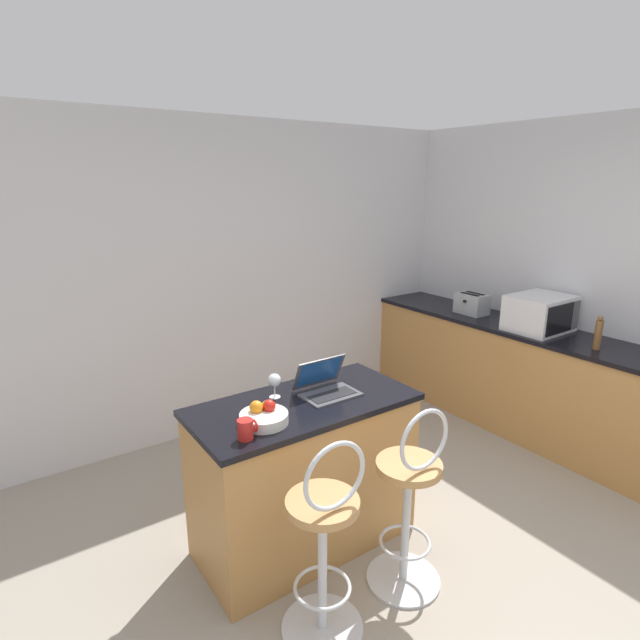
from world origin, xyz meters
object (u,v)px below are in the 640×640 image
(bar_stool_near, at_px, (325,544))
(wine_glass_tall, at_px, (274,381))
(pepper_mill, at_px, (598,333))
(bar_stool_far, at_px, (410,502))
(laptop, at_px, (325,385))
(microwave, at_px, (540,313))
(mug_red, at_px, (246,429))
(fruit_bowl, at_px, (264,416))
(toaster, at_px, (472,304))

(bar_stool_near, bearing_deg, wine_glass_tall, 77.23)
(wine_glass_tall, bearing_deg, pepper_mill, -14.44)
(wine_glass_tall, bearing_deg, bar_stool_far, -62.65)
(bar_stool_near, bearing_deg, laptop, 54.43)
(bar_stool_near, height_order, wine_glass_tall, wine_glass_tall)
(bar_stool_near, bearing_deg, microwave, 13.77)
(laptop, bearing_deg, mug_red, -160.46)
(bar_stool_near, xyz_separation_m, laptop, (0.44, 0.61, 0.47))
(fruit_bowl, relative_size, mug_red, 2.50)
(fruit_bowl, bearing_deg, mug_red, -147.10)
(bar_stool_far, xyz_separation_m, mug_red, (-0.72, 0.39, 0.46))
(bar_stool_near, distance_m, laptop, 0.89)
(bar_stool_near, relative_size, wine_glass_tall, 7.36)
(fruit_bowl, bearing_deg, pepper_mill, -8.27)
(laptop, height_order, wine_glass_tall, laptop)
(bar_stool_near, height_order, pepper_mill, pepper_mill)
(wine_glass_tall, bearing_deg, bar_stool_near, -102.77)
(bar_stool_far, xyz_separation_m, toaster, (2.05, 1.30, 0.51))
(mug_red, height_order, pepper_mill, pepper_mill)
(wine_glass_tall, bearing_deg, microwave, -2.00)
(pepper_mill, bearing_deg, fruit_bowl, 171.73)
(toaster, relative_size, mug_red, 2.79)
(laptop, height_order, microwave, microwave)
(mug_red, relative_size, wine_glass_tall, 0.69)
(bar_stool_far, height_order, laptop, laptop)
(microwave, bearing_deg, mug_red, -174.97)
(toaster, bearing_deg, mug_red, -161.78)
(pepper_mill, height_order, wine_glass_tall, pepper_mill)
(toaster, distance_m, mug_red, 2.91)
(fruit_bowl, distance_m, mug_red, 0.18)
(laptop, xyz_separation_m, toaster, (2.15, 0.69, 0.04))
(microwave, distance_m, wine_glass_tall, 2.44)
(fruit_bowl, xyz_separation_m, wine_glass_tall, (0.20, 0.23, 0.06))
(bar_stool_near, xyz_separation_m, pepper_mill, (2.52, 0.12, 0.53))
(bar_stool_near, distance_m, fruit_bowl, 0.67)
(mug_red, bearing_deg, microwave, 5.03)
(toaster, xyz_separation_m, fruit_bowl, (-2.62, -0.81, -0.06))
(bar_stool_far, height_order, toaster, toaster)
(microwave, bearing_deg, toaster, 91.77)
(bar_stool_near, height_order, bar_stool_far, same)
(bar_stool_near, xyz_separation_m, wine_glass_tall, (0.16, 0.72, 0.51))
(laptop, bearing_deg, fruit_bowl, -165.26)
(fruit_bowl, bearing_deg, bar_stool_near, -86.11)
(wine_glass_tall, bearing_deg, fruit_bowl, -130.04)
(laptop, distance_m, toaster, 2.26)
(bar_stool_near, xyz_separation_m, mug_red, (-0.18, 0.39, 0.46))
(toaster, relative_size, fruit_bowl, 1.11)
(toaster, bearing_deg, pepper_mill, -93.39)
(bar_stool_far, distance_m, microwave, 2.24)
(fruit_bowl, bearing_deg, laptop, 14.74)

